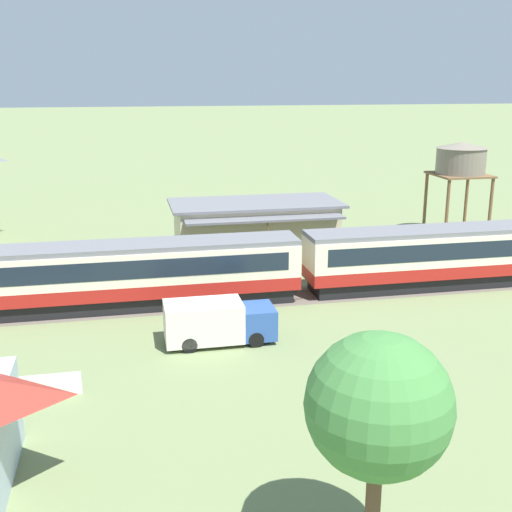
% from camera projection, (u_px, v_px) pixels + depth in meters
% --- Properties ---
extents(ground_plane, '(600.00, 600.00, 0.00)m').
position_uv_depth(ground_plane, '(202.00, 300.00, 40.06)').
color(ground_plane, '#707F51').
extents(passenger_train, '(62.74, 3.15, 3.97)m').
position_uv_depth(passenger_train, '(135.00, 272.00, 38.32)').
color(passenger_train, '#AD1E19').
rests_on(passenger_train, ground_plane).
extents(station_building, '(12.96, 7.54, 4.31)m').
position_uv_depth(station_building, '(255.00, 229.00, 49.39)').
color(station_building, beige).
rests_on(station_building, ground_plane).
extents(water_tower, '(4.50, 4.50, 8.18)m').
position_uv_depth(water_tower, '(461.00, 160.00, 54.78)').
color(water_tower, brown).
rests_on(water_tower, ground_plane).
extents(delivery_truck_blue, '(5.75, 2.23, 2.24)m').
position_uv_depth(delivery_truck_blue, '(217.00, 322.00, 33.30)').
color(delivery_truck_blue, '#2D519E').
rests_on(delivery_truck_blue, ground_plane).
extents(yard_tree_0, '(3.97, 3.97, 7.00)m').
position_uv_depth(yard_tree_0, '(378.00, 406.00, 16.91)').
color(yard_tree_0, brown).
rests_on(yard_tree_0, ground_plane).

